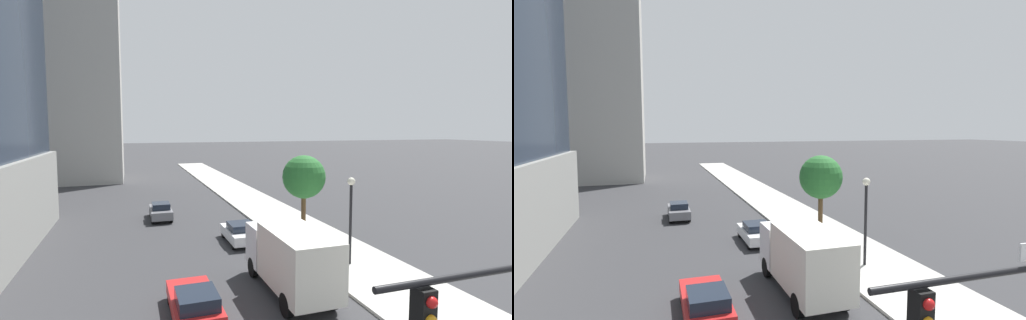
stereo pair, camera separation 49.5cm
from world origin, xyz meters
TOP-DOWN VIEW (x-y plane):
  - sidewalk at (7.69, 20.00)m, footprint 5.24×120.00m
  - construction_building at (-12.45, 59.84)m, footprint 20.05×21.79m
  - street_lamp at (7.20, 16.52)m, footprint 0.44×0.44m
  - street_tree at (7.98, 24.18)m, footprint 3.30×3.30m
  - car_red at (-2.15, 13.45)m, footprint 1.89×4.20m
  - car_white at (2.56, 22.83)m, footprint 1.94×4.02m
  - car_gray at (-2.15, 31.30)m, footprint 1.74×4.14m
  - box_truck at (2.56, 14.34)m, footprint 2.38×6.57m

SIDE VIEW (x-z plane):
  - sidewalk at x=7.69m, z-range 0.00..0.15m
  - car_red at x=-2.15m, z-range -0.02..1.38m
  - car_white at x=2.56m, z-range 0.01..1.38m
  - car_gray at x=-2.15m, z-range 0.00..1.47m
  - box_truck at x=2.56m, z-range 0.20..3.42m
  - street_lamp at x=7.20m, z-range 0.99..5.95m
  - street_tree at x=7.98m, z-range 1.30..6.96m
  - construction_building at x=-12.45m, z-range -3.03..39.10m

